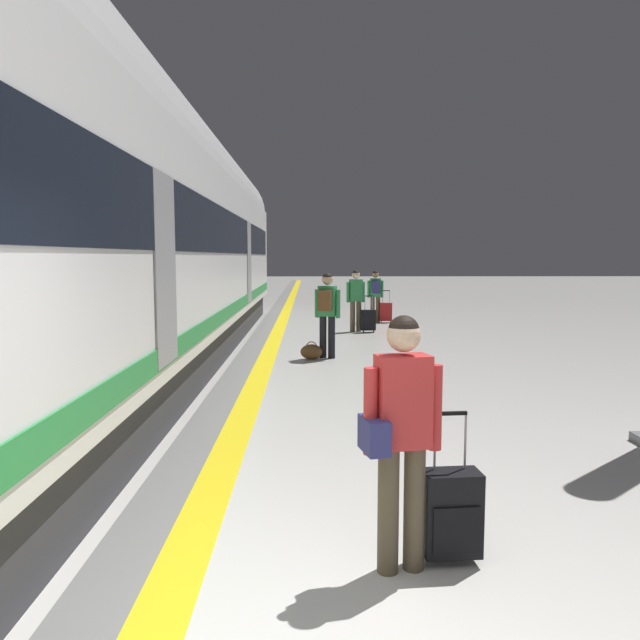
# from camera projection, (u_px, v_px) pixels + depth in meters

# --- Properties ---
(safety_line_strip) EXTENTS (0.36, 80.00, 0.01)m
(safety_line_strip) POSITION_uv_depth(u_px,v_px,m) (268.00, 355.00, 12.71)
(safety_line_strip) COLOR yellow
(safety_line_strip) RESTS_ON ground
(tactile_edge_band) EXTENTS (0.63, 80.00, 0.01)m
(tactile_edge_band) POSITION_uv_depth(u_px,v_px,m) (252.00, 355.00, 12.70)
(tactile_edge_band) COLOR slate
(tactile_edge_band) RESTS_ON ground
(high_speed_train) EXTENTS (2.94, 26.84, 4.97)m
(high_speed_train) POSITION_uv_depth(u_px,v_px,m) (135.00, 229.00, 10.47)
(high_speed_train) COLOR #38383D
(high_speed_train) RESTS_ON ground
(traveller_foreground) EXTENTS (0.54, 0.35, 1.68)m
(traveller_foreground) POSITION_uv_depth(u_px,v_px,m) (400.00, 426.00, 3.90)
(traveller_foreground) COLOR brown
(traveller_foreground) RESTS_ON ground
(rolling_suitcase_foreground) EXTENTS (0.40, 0.26, 1.02)m
(rolling_suitcase_foreground) POSITION_uv_depth(u_px,v_px,m) (451.00, 513.00, 4.07)
(rolling_suitcase_foreground) COLOR black
(rolling_suitcase_foreground) RESTS_ON ground
(passenger_near) EXTENTS (0.51, 0.27, 1.67)m
(passenger_near) POSITION_uv_depth(u_px,v_px,m) (356.00, 296.00, 16.61)
(passenger_near) COLOR brown
(passenger_near) RESTS_ON ground
(suitcase_near) EXTENTS (0.41, 0.29, 1.00)m
(suitcase_near) POSITION_uv_depth(u_px,v_px,m) (368.00, 320.00, 16.49)
(suitcase_near) COLOR black
(suitcase_near) RESTS_ON ground
(passenger_mid) EXTENTS (0.51, 0.40, 1.71)m
(passenger_mid) POSITION_uv_depth(u_px,v_px,m) (327.00, 308.00, 12.23)
(passenger_mid) COLOR black
(passenger_mid) RESTS_ON ground
(duffel_bag_mid) EXTENTS (0.44, 0.26, 0.36)m
(duffel_bag_mid) POSITION_uv_depth(u_px,v_px,m) (311.00, 352.00, 12.18)
(duffel_bag_mid) COLOR brown
(duffel_bag_mid) RESTS_ON ground
(passenger_far) EXTENTS (0.50, 0.31, 1.61)m
(passenger_far) POSITION_uv_depth(u_px,v_px,m) (375.00, 292.00, 18.94)
(passenger_far) COLOR brown
(passenger_far) RESTS_ON ground
(suitcase_far) EXTENTS (0.41, 0.28, 1.01)m
(suitcase_far) POSITION_uv_depth(u_px,v_px,m) (386.00, 312.00, 18.90)
(suitcase_far) COLOR #A51E1E
(suitcase_far) RESTS_ON ground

